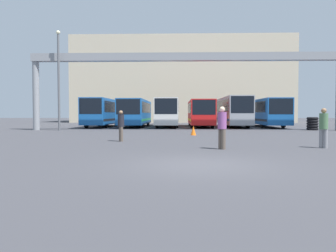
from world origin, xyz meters
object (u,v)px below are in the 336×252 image
bus_slot_1 (136,111)px  traffic_cone (193,131)px  bus_slot_4 (233,110)px  tire_stack (312,124)px  pedestrian_near_center (324,127)px  bus_slot_3 (200,112)px  lamp_post (59,77)px  pedestrian_mid_left (121,125)px  bus_slot_0 (102,111)px  pedestrian_mid_right (222,127)px  bus_slot_2 (168,111)px  bus_slot_5 (264,111)px

bus_slot_1 → traffic_cone: (6.03, -14.97, -1.44)m
bus_slot_4 → tire_stack: (6.14, -7.37, -1.33)m
pedestrian_near_center → tire_stack: size_ratio=1.48×
bus_slot_3 → lamp_post: size_ratio=1.25×
pedestrian_mid_left → lamp_post: (-7.55, 11.18, 3.93)m
bus_slot_0 → lamp_post: size_ratio=1.14×
bus_slot_4 → pedestrian_near_center: bus_slot_4 is taller
pedestrian_mid_right → pedestrian_mid_left: bearing=20.7°
bus_slot_2 → pedestrian_mid_left: size_ratio=7.14×
bus_slot_2 → traffic_cone: size_ratio=18.44×
pedestrian_mid_left → traffic_cone: pedestrian_mid_left is taller
bus_slot_4 → bus_slot_5: 3.77m
bus_slot_1 → lamp_post: 11.11m
bus_slot_5 → bus_slot_4: bearing=-173.2°
bus_slot_2 → lamp_post: size_ratio=1.36×
pedestrian_near_center → pedestrian_mid_right: bearing=-128.8°
tire_stack → lamp_post: size_ratio=0.13×
bus_slot_3 → tire_stack: bearing=-35.9°
bus_slot_0 → lamp_post: bearing=-103.8°
bus_slot_3 → pedestrian_mid_left: 20.69m
bus_slot_2 → bus_slot_5: bearing=0.8°
bus_slot_1 → bus_slot_3: (7.49, -0.30, -0.05)m
bus_slot_2 → tire_stack: bearing=-29.3°
bus_slot_1 → bus_slot_0: bearing=-167.5°
bus_slot_1 → traffic_cone: bus_slot_1 is taller
bus_slot_0 → pedestrian_near_center: (15.17, -22.54, -0.87)m
pedestrian_near_center → lamp_post: size_ratio=0.20×
bus_slot_4 → tire_stack: 9.69m
pedestrian_mid_right → tire_stack: 19.58m
pedestrian_mid_left → bus_slot_4: bearing=130.0°
pedestrian_near_center → traffic_cone: 10.00m
bus_slot_1 → bus_slot_2: bus_slot_2 is taller
bus_slot_3 → bus_slot_4: bus_slot_4 is taller
bus_slot_4 → bus_slot_5: bearing=6.8°
traffic_cone → lamp_post: (-11.78, 5.97, 4.50)m
pedestrian_mid_right → bus_slot_1: bearing=-16.5°
bus_slot_1 → bus_slot_5: bearing=1.3°
bus_slot_5 → tire_stack: bus_slot_5 is taller
bus_slot_5 → pedestrian_mid_left: bearing=-122.7°
bus_slot_4 → pedestrian_near_center: size_ratio=6.52×
bus_slot_2 → pedestrian_mid_right: size_ratio=6.62×
bus_slot_2 → lamp_post: 13.55m
pedestrian_mid_right → traffic_cone: bearing=-27.3°
bus_slot_0 → pedestrian_mid_right: (10.60, -23.14, -0.84)m
bus_slot_5 → lamp_post: bearing=-155.7°
bus_slot_2 → bus_slot_5: 11.24m
bus_slot_1 → bus_slot_3: size_ratio=1.05×
bus_slot_3 → bus_slot_5: (7.49, 0.65, 0.07)m
lamp_post → bus_slot_0: bearing=76.2°
bus_slot_1 → pedestrian_mid_left: 20.28m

